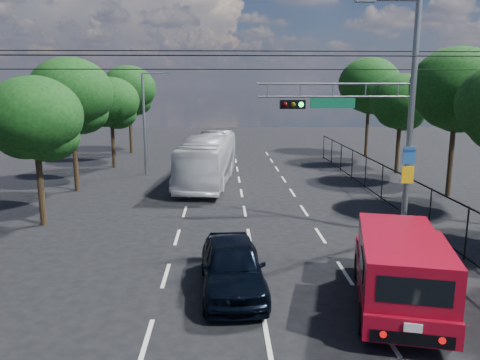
{
  "coord_description": "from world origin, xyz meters",
  "views": [
    {
      "loc": [
        -1.07,
        -10.64,
        6.19
      ],
      "look_at": [
        -0.46,
        6.06,
        2.8
      ],
      "focal_mm": 35.0,
      "sensor_mm": 36.0,
      "label": 1
    }
  ],
  "objects_px": {
    "red_pickup": "(399,268)",
    "navy_hatchback": "(232,266)",
    "signal_mast": "(382,110)",
    "white_bus": "(209,159)",
    "white_van": "(192,175)"
  },
  "relations": [
    {
      "from": "red_pickup",
      "to": "signal_mast",
      "type": "bearing_deg",
      "value": 77.41
    },
    {
      "from": "signal_mast",
      "to": "white_van",
      "type": "bearing_deg",
      "value": 131.09
    },
    {
      "from": "navy_hatchback",
      "to": "white_bus",
      "type": "xyz_separation_m",
      "value": [
        -1.18,
        16.39,
        0.73
      ]
    },
    {
      "from": "signal_mast",
      "to": "navy_hatchback",
      "type": "distance_m",
      "value": 9.17
    },
    {
      "from": "signal_mast",
      "to": "red_pickup",
      "type": "distance_m",
      "value": 7.79
    },
    {
      "from": "signal_mast",
      "to": "red_pickup",
      "type": "xyz_separation_m",
      "value": [
        -1.45,
        -6.49,
        -4.05
      ]
    },
    {
      "from": "signal_mast",
      "to": "white_bus",
      "type": "xyz_separation_m",
      "value": [
        -7.28,
        11.17,
        -3.71
      ]
    },
    {
      "from": "signal_mast",
      "to": "navy_hatchback",
      "type": "xyz_separation_m",
      "value": [
        -6.1,
        -5.22,
        -4.44
      ]
    },
    {
      "from": "white_bus",
      "to": "white_van",
      "type": "xyz_separation_m",
      "value": [
        -1.0,
        -1.67,
        -0.74
      ]
    },
    {
      "from": "signal_mast",
      "to": "navy_hatchback",
      "type": "bearing_deg",
      "value": -139.46
    },
    {
      "from": "red_pickup",
      "to": "navy_hatchback",
      "type": "bearing_deg",
      "value": 164.69
    },
    {
      "from": "navy_hatchback",
      "to": "white_van",
      "type": "relative_size",
      "value": 0.99
    },
    {
      "from": "signal_mast",
      "to": "red_pickup",
      "type": "relative_size",
      "value": 1.5
    },
    {
      "from": "red_pickup",
      "to": "navy_hatchback",
      "type": "relative_size",
      "value": 1.34
    },
    {
      "from": "white_bus",
      "to": "navy_hatchback",
      "type": "bearing_deg",
      "value": -79.74
    }
  ]
}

